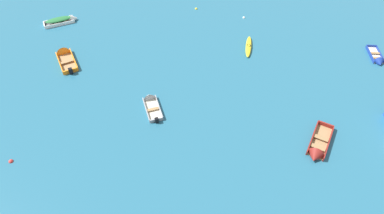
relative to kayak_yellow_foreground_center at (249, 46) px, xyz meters
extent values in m
ellipsoid|color=yellow|center=(0.00, 0.00, 0.00)|extent=(0.80, 3.56, 0.32)
torus|color=black|center=(0.00, 0.00, 0.14)|extent=(0.46, 0.46, 0.07)
cube|color=#99754C|center=(-17.56, -4.20, -0.11)|extent=(2.80, 3.38, 0.10)
cube|color=orange|center=(-18.13, -4.57, 0.04)|extent=(1.88, 2.85, 0.39)
cube|color=orange|center=(-16.98, -3.84, 0.04)|extent=(1.88, 2.85, 0.39)
cube|color=orange|center=(-16.66, -5.61, 0.04)|extent=(1.20, 0.84, 0.39)
cone|color=orange|center=(-18.50, -2.74, 0.06)|extent=(1.51, 1.35, 1.31)
cube|color=#937047|center=(-17.46, -4.35, 0.11)|extent=(1.21, 0.95, 0.03)
cube|color=black|center=(-16.58, -5.72, 0.17)|extent=(0.46, 0.45, 0.55)
cube|color=beige|center=(-8.15, -9.49, -0.12)|extent=(1.98, 2.79, 0.08)
cube|color=gray|center=(-8.65, -9.71, -0.01)|extent=(1.15, 2.51, 0.31)
cube|color=gray|center=(-7.65, -9.27, -0.01)|extent=(1.15, 2.51, 0.31)
cube|color=gray|center=(-7.61, -10.73, -0.01)|extent=(1.03, 0.53, 0.31)
cone|color=gray|center=(-8.71, -8.19, 0.01)|extent=(1.21, 0.99, 1.05)
cube|color=#937047|center=(-8.09, -9.62, 0.06)|extent=(1.01, 0.65, 0.03)
cube|color=black|center=(-7.56, -10.83, 0.10)|extent=(0.36, 0.34, 0.44)
cube|color=beige|center=(12.49, -0.01, -0.12)|extent=(1.00, 2.59, 0.08)
cube|color=navy|center=(12.99, 0.00, -0.01)|extent=(0.13, 2.68, 0.30)
cube|color=navy|center=(11.98, -0.02, -0.01)|extent=(0.13, 2.68, 0.30)
cube|color=navy|center=(12.45, 1.33, -0.01)|extent=(0.99, 0.13, 0.30)
cone|color=navy|center=(12.52, -1.40, 0.00)|extent=(0.98, 0.64, 0.96)
cube|color=#937047|center=(12.48, 0.13, 0.05)|extent=(0.91, 0.30, 0.03)
cube|color=#937047|center=(12.50, -0.65, 0.05)|extent=(0.91, 0.30, 0.03)
cube|color=#4C4C51|center=(-20.90, 2.39, -0.12)|extent=(3.16, 2.40, 0.09)
cube|color=white|center=(-21.17, 2.86, 0.02)|extent=(2.81, 1.64, 0.36)
cube|color=white|center=(-20.63, 1.92, 0.02)|extent=(2.81, 1.64, 0.36)
cube|color=white|center=(-22.29, 1.60, 0.02)|extent=(0.62, 0.98, 0.36)
cone|color=white|center=(-19.46, 3.21, 0.03)|extent=(1.15, 1.27, 1.04)
cube|color=#937047|center=(-21.05, 2.31, 0.09)|extent=(0.77, 1.01, 0.03)
cube|color=#937047|center=(-20.24, 2.77, 0.09)|extent=(0.77, 1.01, 0.03)
ellipsoid|color=#236633|center=(-20.90, 2.39, 0.31)|extent=(2.91, 2.22, 0.33)
cube|color=#99754C|center=(5.28, -11.52, -0.11)|extent=(2.32, 3.47, 0.11)
cube|color=maroon|center=(5.84, -11.75, 0.05)|extent=(1.38, 3.19, 0.43)
cube|color=maroon|center=(4.71, -11.28, 0.05)|extent=(1.38, 3.19, 0.43)
cube|color=maroon|center=(5.93, -9.94, 0.05)|extent=(1.16, 0.58, 0.43)
cone|color=maroon|center=(4.59, -13.16, 0.08)|extent=(1.38, 1.17, 1.17)
cube|color=#937047|center=(5.34, -11.35, 0.14)|extent=(1.15, 0.75, 0.03)
cube|color=#937047|center=(4.96, -12.27, 0.14)|extent=(1.15, 0.75, 0.03)
sphere|color=yellow|center=(-6.01, 6.99, -0.16)|extent=(0.32, 0.32, 0.32)
sphere|color=red|center=(-17.55, -15.65, -0.16)|extent=(0.33, 0.33, 0.33)
sphere|color=silver|center=(-0.43, 5.63, -0.16)|extent=(0.29, 0.29, 0.29)
camera|label=1|loc=(-2.97, -27.65, 20.03)|focal=30.54mm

